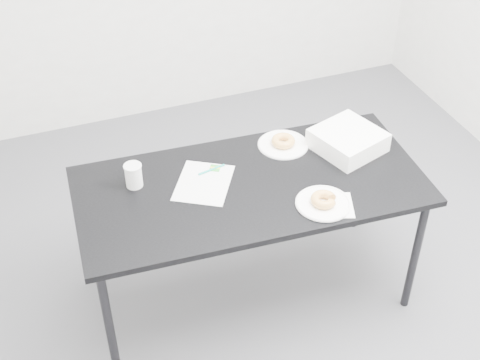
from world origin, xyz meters
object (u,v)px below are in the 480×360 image
object	(u,v)px
donut_far	(283,141)
coffee_cup	(134,175)
scorecard	(204,183)
bakery_box	(348,140)
pen	(212,170)
plate_near	(323,203)
plate_far	(283,145)
donut_near	(324,199)
table	(251,193)

from	to	relation	value
donut_far	coffee_cup	xyz separation A→B (m)	(-0.78, -0.05, 0.03)
scorecard	bakery_box	size ratio (longest dim) A/B	1.03
coffee_cup	bakery_box	world-z (taller)	coffee_cup
coffee_cup	bakery_box	distance (m)	1.07
pen	plate_near	world-z (taller)	pen
plate_far	donut_far	bearing A→B (deg)	0.00
plate_near	bakery_box	bearing A→B (deg)	48.97
plate_near	donut_near	bearing A→B (deg)	0.00
plate_near	pen	bearing A→B (deg)	133.50
pen	bakery_box	xyz separation A→B (m)	(0.70, -0.07, 0.04)
donut_far	table	bearing A→B (deg)	-139.07
table	plate_far	distance (m)	0.36
table	donut_near	xyz separation A→B (m)	(0.25, -0.26, 0.09)
scorecard	donut_near	xyz separation A→B (m)	(0.46, -0.34, 0.03)
pen	bakery_box	world-z (taller)	bakery_box
scorecard	coffee_cup	distance (m)	0.33
table	donut_near	distance (m)	0.37
table	donut_near	size ratio (longest dim) A/B	14.18
donut_near	plate_far	distance (m)	0.49
plate_near	donut_near	xyz separation A→B (m)	(0.00, 0.00, 0.02)
donut_near	bakery_box	bearing A→B (deg)	48.97
pen	coffee_cup	xyz separation A→B (m)	(-0.37, 0.02, 0.05)
table	bakery_box	distance (m)	0.57
table	scorecard	xyz separation A→B (m)	(-0.20, 0.08, 0.06)
pen	coffee_cup	bearing A→B (deg)	164.85
plate_far	donut_far	size ratio (longest dim) A/B	2.13
plate_near	bakery_box	distance (m)	0.46
plate_near	donut_far	xyz separation A→B (m)	(0.01, 0.49, 0.02)
table	plate_far	world-z (taller)	plate_far
coffee_cup	bakery_box	size ratio (longest dim) A/B	0.39
table	plate_far	bearing A→B (deg)	44.43
donut_near	table	bearing A→B (deg)	134.68
scorecard	coffee_cup	bearing A→B (deg)	-166.46
donut_near	plate_near	bearing A→B (deg)	0.00
pen	plate_far	distance (m)	0.41
pen	plate_near	xyz separation A→B (m)	(0.39, -0.41, -0.00)
scorecard	bakery_box	world-z (taller)	bakery_box
scorecard	bakery_box	xyz separation A→B (m)	(0.76, 0.01, 0.05)
donut_far	scorecard	bearing A→B (deg)	-162.51
scorecard	donut_near	distance (m)	0.57
pen	plate_far	xyz separation A→B (m)	(0.41, 0.07, -0.00)
donut_far	bakery_box	world-z (taller)	bakery_box
pen	coffee_cup	distance (m)	0.38
scorecard	coffee_cup	size ratio (longest dim) A/B	2.60
coffee_cup	bakery_box	xyz separation A→B (m)	(1.07, -0.09, -0.01)
donut_near	scorecard	bearing A→B (deg)	143.58
donut_near	bakery_box	distance (m)	0.46
donut_near	donut_far	distance (m)	0.49
scorecard	pen	world-z (taller)	pen
bakery_box	coffee_cup	bearing A→B (deg)	157.37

